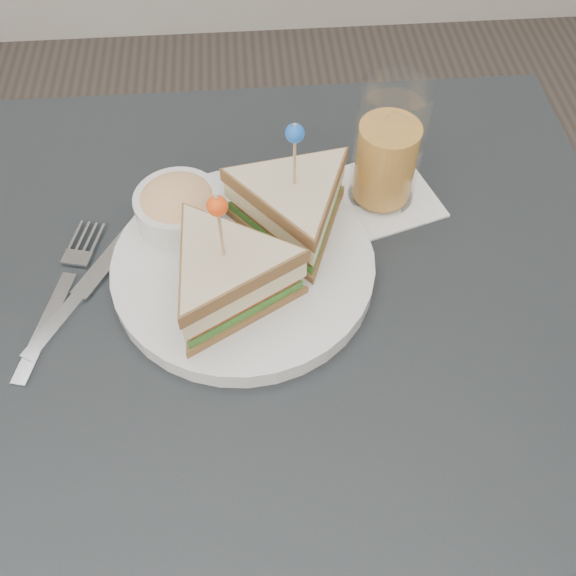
# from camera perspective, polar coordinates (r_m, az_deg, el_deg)

# --- Properties ---
(ground_plane) EXTENTS (3.50, 3.50, 0.00)m
(ground_plane) POSITION_cam_1_polar(r_m,az_deg,el_deg) (1.36, -0.41, -20.67)
(ground_plane) COLOR #3F3833
(table) EXTENTS (0.80, 0.80, 0.75)m
(table) POSITION_cam_1_polar(r_m,az_deg,el_deg) (0.74, -0.72, -6.48)
(table) COLOR black
(table) RESTS_ON ground
(plate_meal) EXTENTS (0.32, 0.30, 0.17)m
(plate_meal) POSITION_cam_1_polar(r_m,az_deg,el_deg) (0.68, -3.51, 4.06)
(plate_meal) COLOR silver
(plate_meal) RESTS_ON table
(cutlery_fork) EXTENTS (0.08, 0.21, 0.01)m
(cutlery_fork) POSITION_cam_1_polar(r_m,az_deg,el_deg) (0.74, -19.37, -0.07)
(cutlery_fork) COLOR silver
(cutlery_fork) RESTS_ON table
(cutlery_knife) EXTENTS (0.12, 0.19, 0.01)m
(cutlery_knife) POSITION_cam_1_polar(r_m,az_deg,el_deg) (0.73, -17.73, -0.22)
(cutlery_knife) COLOR white
(cutlery_knife) RESTS_ON table
(drink_set) EXTENTS (0.15, 0.15, 0.16)m
(drink_set) POSITION_cam_1_polar(r_m,az_deg,el_deg) (0.75, 8.80, 11.85)
(drink_set) COLOR white
(drink_set) RESTS_ON table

